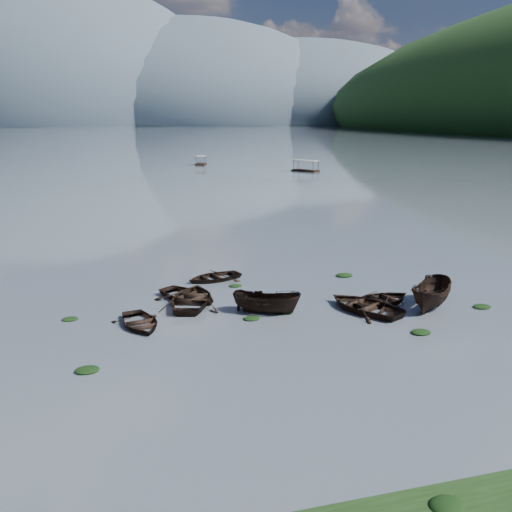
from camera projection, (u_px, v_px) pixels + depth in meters
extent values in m
plane|color=slate|center=(322.00, 351.00, 28.16)|extent=(2400.00, 2400.00, 0.00)
ellipsoid|color=#475666|center=(56.00, 124.00, 853.33)|extent=(520.00, 520.00, 340.00)
ellipsoid|color=#475666|center=(189.00, 124.00, 906.29)|extent=(520.00, 520.00, 260.00)
ellipsoid|color=#475666|center=(295.00, 124.00, 953.94)|extent=(520.00, 520.00, 220.00)
imported|color=black|center=(140.00, 326.00, 31.49)|extent=(3.42, 4.30, 0.80)
imported|color=black|center=(193.00, 304.00, 35.24)|extent=(5.05, 5.98, 1.06)
imported|color=black|center=(266.00, 313.00, 33.60)|extent=(4.34, 3.38, 1.59)
imported|color=black|center=(365.00, 310.00, 34.02)|extent=(5.37, 6.01, 1.03)
imported|color=black|center=(382.00, 303.00, 35.29)|extent=(4.87, 4.01, 0.88)
imported|color=black|center=(431.00, 308.00, 34.51)|extent=(4.94, 4.79, 1.93)
imported|color=black|center=(189.00, 300.00, 36.04)|extent=(5.11, 5.48, 0.92)
imported|color=black|center=(214.00, 280.00, 40.36)|extent=(4.61, 3.86, 0.82)
ellipsoid|color=black|center=(87.00, 371.00, 25.89)|extent=(1.12, 0.91, 0.24)
ellipsoid|color=black|center=(252.00, 319.00, 32.54)|extent=(0.96, 0.77, 0.21)
ellipsoid|color=black|center=(421.00, 333.00, 30.42)|extent=(1.10, 0.88, 0.24)
ellipsoid|color=black|center=(287.00, 313.00, 33.56)|extent=(0.82, 0.69, 0.18)
ellipsoid|color=black|center=(482.00, 308.00, 34.53)|extent=(1.13, 0.90, 0.23)
ellipsoid|color=black|center=(70.00, 320.00, 32.44)|extent=(0.94, 0.76, 0.20)
ellipsoid|color=black|center=(235.00, 286.00, 38.87)|extent=(0.90, 0.75, 0.19)
ellipsoid|color=black|center=(344.00, 276.00, 41.30)|extent=(1.23, 0.98, 0.27)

